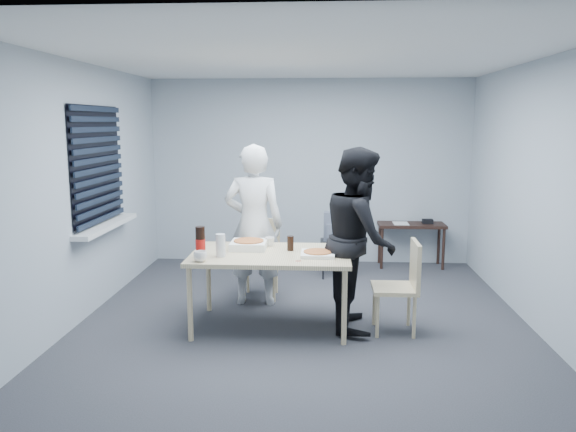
# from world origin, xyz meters

# --- Properties ---
(room) EXTENTS (5.00, 5.00, 5.00)m
(room) POSITION_xyz_m (-2.20, 0.40, 1.44)
(room) COLOR #2F2F34
(room) RESTS_ON ground
(dining_table) EXTENTS (1.53, 0.97, 0.74)m
(dining_table) POSITION_xyz_m (-0.32, -0.17, 0.69)
(dining_table) COLOR beige
(dining_table) RESTS_ON ground
(chair_far) EXTENTS (0.42, 0.42, 0.89)m
(chair_far) POSITION_xyz_m (-0.52, 0.84, 0.51)
(chair_far) COLOR beige
(chair_far) RESTS_ON ground
(chair_right) EXTENTS (0.42, 0.42, 0.89)m
(chair_right) POSITION_xyz_m (0.96, -0.24, 0.51)
(chair_right) COLOR beige
(chair_right) RESTS_ON ground
(person_white) EXTENTS (0.65, 0.42, 1.77)m
(person_white) POSITION_xyz_m (-0.57, 0.54, 0.89)
(person_white) COLOR silver
(person_white) RESTS_ON ground
(person_black) EXTENTS (0.47, 0.86, 1.77)m
(person_black) POSITION_xyz_m (0.54, -0.11, 0.89)
(person_black) COLOR black
(person_black) RESTS_ON ground
(side_table) EXTENTS (0.91, 0.41, 0.61)m
(side_table) POSITION_xyz_m (1.42, 2.28, 0.53)
(side_table) COLOR black
(side_table) RESTS_ON ground
(stool) EXTENTS (0.35, 0.35, 0.48)m
(stool) POSITION_xyz_m (0.33, 1.67, 0.37)
(stool) COLOR black
(stool) RESTS_ON ground
(backpack) EXTENTS (0.27, 0.20, 0.37)m
(backpack) POSITION_xyz_m (0.33, 1.66, 0.67)
(backpack) COLOR slate
(backpack) RESTS_ON stool
(pizza_box_a) EXTENTS (0.35, 0.35, 0.09)m
(pizza_box_a) POSITION_xyz_m (-0.55, 0.00, 0.79)
(pizza_box_a) COLOR white
(pizza_box_a) RESTS_ON dining_table
(pizza_box_b) EXTENTS (0.32, 0.32, 0.05)m
(pizza_box_b) POSITION_xyz_m (0.14, -0.26, 0.77)
(pizza_box_b) COLOR white
(pizza_box_b) RESTS_ON dining_table
(mug_a) EXTENTS (0.17, 0.17, 0.10)m
(mug_a) POSITION_xyz_m (-0.92, -0.56, 0.79)
(mug_a) COLOR white
(mug_a) RESTS_ON dining_table
(mug_b) EXTENTS (0.10, 0.10, 0.09)m
(mug_b) POSITION_xyz_m (-0.35, 0.13, 0.79)
(mug_b) COLOR white
(mug_b) RESTS_ON dining_table
(cola_glass) EXTENTS (0.09, 0.09, 0.15)m
(cola_glass) POSITION_xyz_m (-0.13, -0.06, 0.82)
(cola_glass) COLOR black
(cola_glass) RESTS_ON dining_table
(soda_bottle) EXTENTS (0.09, 0.09, 0.30)m
(soda_bottle) POSITION_xyz_m (-0.95, -0.41, 0.89)
(soda_bottle) COLOR black
(soda_bottle) RESTS_ON dining_table
(plastic_cups) EXTENTS (0.11, 0.11, 0.22)m
(plastic_cups) POSITION_xyz_m (-0.77, -0.35, 0.85)
(plastic_cups) COLOR silver
(plastic_cups) RESTS_ON dining_table
(rubber_band) EXTENTS (0.05, 0.05, 0.00)m
(rubber_band) POSITION_xyz_m (-0.03, -0.48, 0.75)
(rubber_band) COLOR red
(rubber_band) RESTS_ON dining_table
(papers) EXTENTS (0.27, 0.32, 0.00)m
(papers) POSITION_xyz_m (1.27, 2.27, 0.61)
(papers) COLOR white
(papers) RESTS_ON side_table
(black_box) EXTENTS (0.17, 0.15, 0.06)m
(black_box) POSITION_xyz_m (1.64, 2.29, 0.64)
(black_box) COLOR black
(black_box) RESTS_ON side_table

